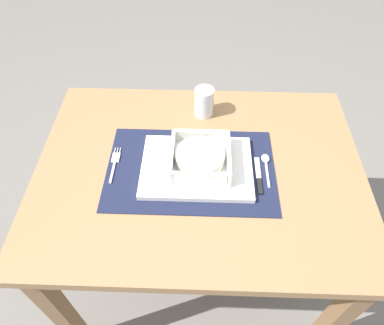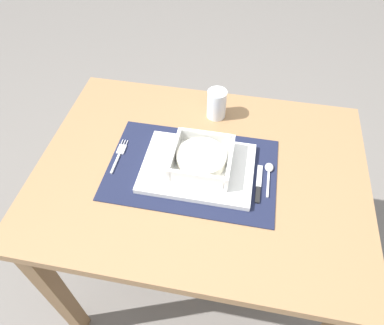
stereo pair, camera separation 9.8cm
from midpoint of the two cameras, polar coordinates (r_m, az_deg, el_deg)
ground_plane at (r=1.63m, az=-0.89°, el=-17.40°), size 6.00×6.00×0.00m
dining_table at (r=1.09m, az=-1.27°, el=-4.70°), size 0.93×0.70×0.73m
placemat at (r=1.00m, az=-2.80°, el=-1.22°), size 0.47×0.31×0.00m
serving_plate at (r=0.99m, az=-1.86°, el=-0.91°), size 0.31×0.23×0.02m
porridge_bowl at (r=0.97m, az=-1.33°, el=0.56°), size 0.16×0.16×0.05m
fork at (r=1.04m, az=-14.81°, el=-0.07°), size 0.02×0.13×0.00m
spoon at (r=1.02m, az=9.38°, el=-0.07°), size 0.02×0.12×0.01m
butter_knife at (r=0.98m, az=8.16°, el=-2.61°), size 0.01×0.13×0.01m
drinking_glass at (r=1.13m, az=-0.35°, el=9.40°), size 0.06×0.06×0.10m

